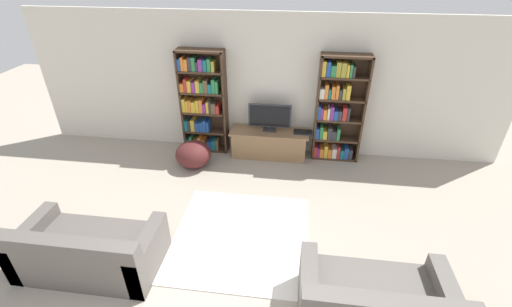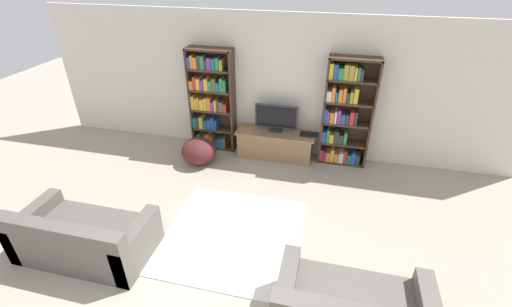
# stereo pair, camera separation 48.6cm
# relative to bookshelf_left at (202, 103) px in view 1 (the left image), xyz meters

# --- Properties ---
(wall_back) EXTENTS (8.80, 0.06, 2.60)m
(wall_back) POSITION_rel_bookshelf_left_xyz_m (1.14, 0.18, 0.31)
(wall_back) COLOR silver
(wall_back) RESTS_ON ground_plane
(bookshelf_left) EXTENTS (0.86, 0.30, 1.98)m
(bookshelf_left) POSITION_rel_bookshelf_left_xyz_m (0.00, 0.00, 0.00)
(bookshelf_left) COLOR #422D1E
(bookshelf_left) RESTS_ON ground_plane
(bookshelf_right) EXTENTS (0.86, 0.30, 1.98)m
(bookshelf_right) POSITION_rel_bookshelf_left_xyz_m (2.50, 0.00, -0.02)
(bookshelf_right) COLOR #422D1E
(bookshelf_right) RESTS_ON ground_plane
(tv_stand) EXTENTS (1.48, 0.48, 0.53)m
(tv_stand) POSITION_rel_bookshelf_left_xyz_m (1.29, -0.12, -0.72)
(tv_stand) COLOR #8E6B47
(tv_stand) RESTS_ON ground_plane
(television) EXTENTS (0.80, 0.16, 0.53)m
(television) POSITION_rel_bookshelf_left_xyz_m (1.29, -0.09, -0.18)
(television) COLOR #2D2D33
(television) RESTS_ON tv_stand
(laptop) EXTENTS (0.35, 0.21, 0.03)m
(laptop) POSITION_rel_bookshelf_left_xyz_m (1.92, -0.10, -0.45)
(laptop) COLOR #28282D
(laptop) RESTS_ON tv_stand
(area_rug) EXTENTS (1.85, 1.87, 0.02)m
(area_rug) POSITION_rel_bookshelf_left_xyz_m (1.12, -2.38, -0.98)
(area_rug) COLOR white
(area_rug) RESTS_ON ground_plane
(couch_left_sectional) EXTENTS (1.70, 0.90, 0.76)m
(couch_left_sectional) POSITION_rel_bookshelf_left_xyz_m (-0.64, -3.13, -0.73)
(couch_left_sectional) COLOR #56514C
(couch_left_sectional) RESTS_ON ground_plane
(couch_right_sofa) EXTENTS (1.57, 0.94, 0.83)m
(couch_right_sofa) POSITION_rel_bookshelf_left_xyz_m (2.72, -3.47, -0.71)
(couch_right_sofa) COLOR #56514C
(couch_right_sofa) RESTS_ON ground_plane
(beanbag_ottoman) EXTENTS (0.65, 0.65, 0.48)m
(beanbag_ottoman) POSITION_rel_bookshelf_left_xyz_m (-0.05, -0.66, -0.75)
(beanbag_ottoman) COLOR #4C1E1E
(beanbag_ottoman) RESTS_ON ground_plane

